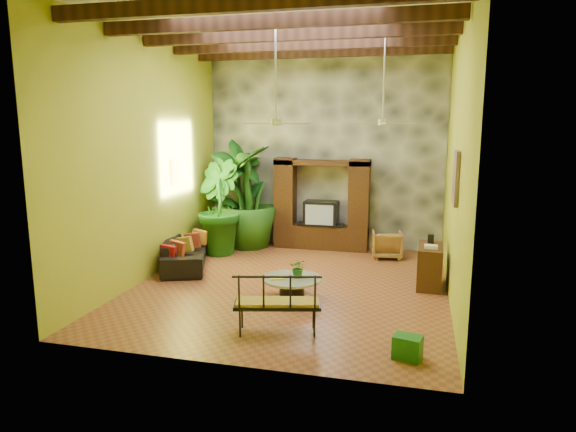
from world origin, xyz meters
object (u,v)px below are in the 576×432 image
(ceiling_fan_back, at_px, (383,112))
(sofa, at_px, (185,252))
(ceiling_fan_front, at_px, (276,111))
(tall_plant_b, at_px, (217,207))
(iron_bench, at_px, (276,300))
(side_console, at_px, (430,266))
(tall_plant_c, at_px, (248,197))
(entertainment_center, at_px, (321,211))
(tall_plant_a, at_px, (240,193))
(green_bin, at_px, (408,347))
(coffee_table, at_px, (292,285))
(wicker_armchair, at_px, (387,245))

(ceiling_fan_back, height_order, sofa, ceiling_fan_back)
(ceiling_fan_front, relative_size, ceiling_fan_back, 1.00)
(tall_plant_b, distance_m, iron_bench, 5.24)
(tall_plant_b, relative_size, side_console, 2.26)
(ceiling_fan_back, distance_m, tall_plant_b, 4.66)
(ceiling_fan_back, bearing_deg, tall_plant_c, 154.58)
(iron_bench, bearing_deg, ceiling_fan_front, 91.28)
(tall_plant_c, bearing_deg, side_console, -25.99)
(iron_bench, bearing_deg, sofa, 119.71)
(entertainment_center, relative_size, ceiling_fan_front, 1.29)
(side_console, bearing_deg, iron_bench, -125.97)
(ceiling_fan_back, height_order, tall_plant_a, ceiling_fan_back)
(ceiling_fan_back, xyz_separation_m, tall_plant_c, (-3.47, 1.65, -2.09))
(tall_plant_c, bearing_deg, entertainment_center, 8.71)
(green_bin, bearing_deg, side_console, 84.34)
(tall_plant_c, height_order, coffee_table, tall_plant_c)
(coffee_table, relative_size, green_bin, 2.89)
(ceiling_fan_back, xyz_separation_m, coffee_table, (-1.41, -1.95, -3.15))
(tall_plant_a, distance_m, coffee_table, 4.51)
(tall_plant_c, bearing_deg, tall_plant_a, 154.82)
(ceiling_fan_front, bearing_deg, iron_bench, -74.54)
(entertainment_center, relative_size, tall_plant_b, 1.04)
(ceiling_fan_front, height_order, wicker_armchair, ceiling_fan_front)
(entertainment_center, relative_size, coffee_table, 2.20)
(tall_plant_a, relative_size, iron_bench, 1.98)
(tall_plant_a, height_order, tall_plant_b, tall_plant_a)
(tall_plant_a, distance_m, side_console, 5.39)
(tall_plant_a, xyz_separation_m, tall_plant_b, (-0.27, -0.92, -0.22))
(wicker_armchair, bearing_deg, tall_plant_b, -0.41)
(entertainment_center, relative_size, wicker_armchair, 3.42)
(tall_plant_a, bearing_deg, side_console, -25.95)
(tall_plant_c, relative_size, iron_bench, 1.89)
(entertainment_center, distance_m, green_bin, 6.34)
(entertainment_center, height_order, coffee_table, entertainment_center)
(entertainment_center, height_order, sofa, entertainment_center)
(tall_plant_b, bearing_deg, ceiling_fan_front, -48.14)
(coffee_table, xyz_separation_m, green_bin, (2.13, -1.96, -0.09))
(ceiling_fan_front, bearing_deg, ceiling_fan_back, 41.63)
(ceiling_fan_back, xyz_separation_m, side_console, (1.05, -0.55, -2.99))
(side_console, bearing_deg, ceiling_fan_front, -158.48)
(coffee_table, bearing_deg, tall_plant_b, 132.73)
(ceiling_fan_front, xyz_separation_m, green_bin, (2.52, -2.31, -3.24))
(tall_plant_c, bearing_deg, sofa, -110.26)
(sofa, xyz_separation_m, tall_plant_a, (0.53, 2.22, 1.05))
(ceiling_fan_back, height_order, tall_plant_c, ceiling_fan_back)
(iron_bench, xyz_separation_m, green_bin, (1.97, -0.34, -0.38))
(tall_plant_c, distance_m, iron_bench, 5.73)
(entertainment_center, bearing_deg, green_bin, -68.38)
(coffee_table, relative_size, side_console, 1.06)
(ceiling_fan_front, xyz_separation_m, tall_plant_b, (-2.19, 2.45, -2.24))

